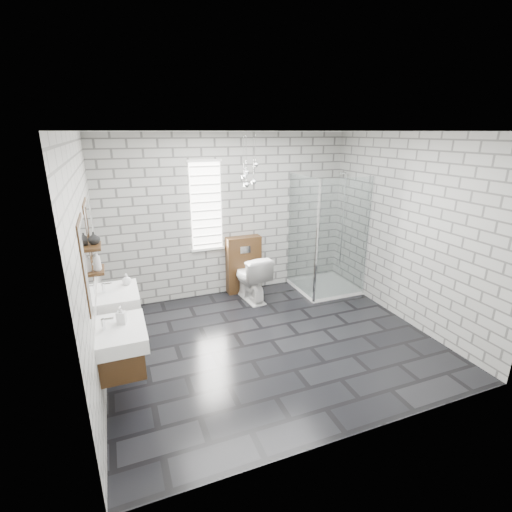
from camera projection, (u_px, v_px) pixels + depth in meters
floor at (271, 341)px, 5.04m from camera, size 4.20×3.60×0.02m
ceiling at (275, 130)px, 4.17m from camera, size 4.20×3.60×0.02m
wall_back at (229, 216)px, 6.20m from camera, size 4.20×0.02×2.70m
wall_front at (363, 306)px, 3.01m from camera, size 4.20×0.02×2.70m
wall_left at (89, 267)px, 3.88m from camera, size 0.02×3.60×2.70m
wall_right at (407, 230)px, 5.33m from camera, size 0.02×3.60×2.70m
vanity_left at (117, 336)px, 3.70m from camera, size 0.47×0.70×1.57m
vanity_right at (115, 298)px, 4.54m from camera, size 0.47×0.70×1.57m
shelf_lower at (97, 270)px, 3.87m from camera, size 0.14×0.30×0.03m
shelf_upper at (94, 246)px, 3.79m from camera, size 0.14×0.30×0.03m
window at (206, 206)px, 5.98m from camera, size 0.56×0.05×1.48m
cistern_panel at (244, 264)px, 6.45m from camera, size 0.60×0.20×1.00m
flush_plate at (245, 250)px, 6.26m from camera, size 0.18×0.01×0.12m
shower_enclosure at (324, 265)px, 6.44m from camera, size 1.00×1.00×2.03m
pendant_cluster at (249, 175)px, 5.67m from camera, size 0.30×0.23×0.81m
toilet at (251, 277)px, 6.16m from camera, size 0.53×0.82×0.79m
soap_bottle_a at (121, 315)px, 3.73m from camera, size 0.11×0.11×0.19m
soap_bottle_b at (127, 279)px, 4.69m from camera, size 0.13×0.13×0.15m
soap_bottle_c at (97, 261)px, 3.79m from camera, size 0.10×0.10×0.21m
vase at (94, 238)px, 3.80m from camera, size 0.14×0.14×0.13m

